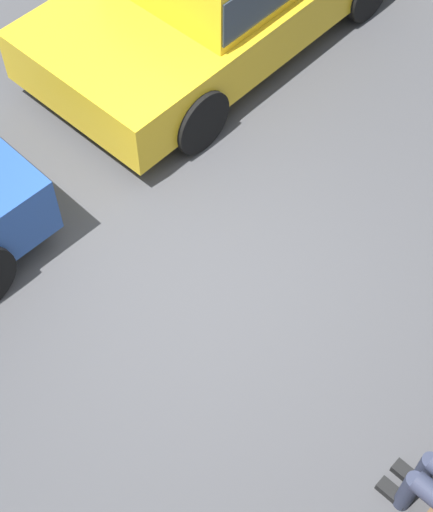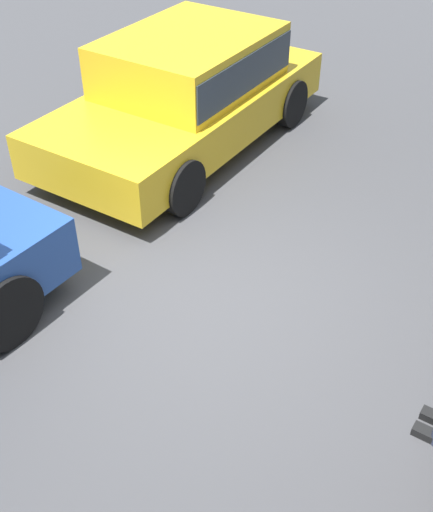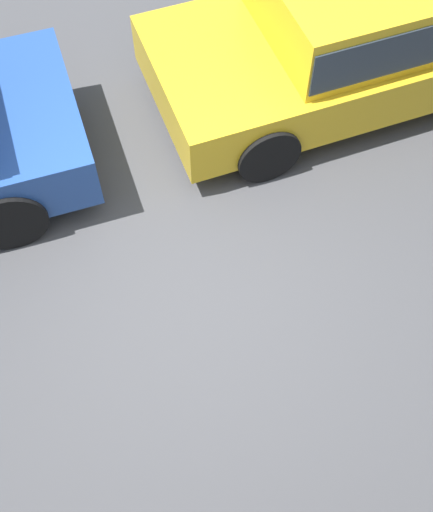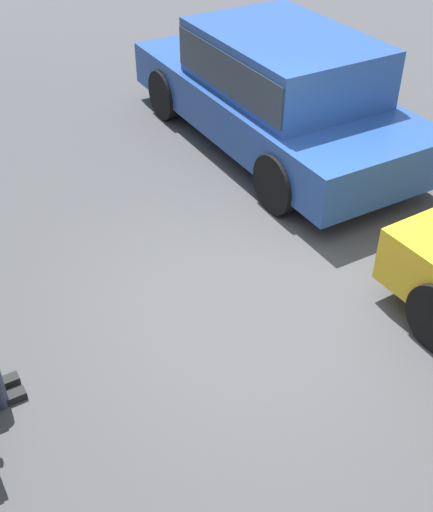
# 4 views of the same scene
# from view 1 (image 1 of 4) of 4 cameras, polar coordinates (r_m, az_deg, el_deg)

# --- Properties ---
(ground_plane) EXTENTS (60.00, 60.00, 0.00)m
(ground_plane) POSITION_cam_1_polar(r_m,az_deg,el_deg) (6.57, -1.86, -2.13)
(ground_plane) COLOR #424244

